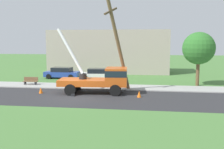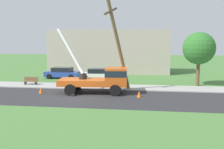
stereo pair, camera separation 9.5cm
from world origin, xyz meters
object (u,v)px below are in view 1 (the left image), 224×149
(traffic_cone_curbside, at_px, (117,88))
(park_bench, at_px, (31,81))
(utility_truck, at_px, (102,78))
(traffic_cone_behind, at_px, (41,90))
(parked_sedan_blue, at_px, (62,73))
(traffic_cone_ahead, at_px, (139,94))
(parked_sedan_white, at_px, (98,74))
(leaning_utility_pole, at_px, (119,46))
(roadside_tree_near, at_px, (199,48))

(traffic_cone_curbside, distance_m, park_bench, 9.92)
(utility_truck, height_order, traffic_cone_behind, utility_truck)
(traffic_cone_behind, distance_m, traffic_cone_curbside, 7.09)
(traffic_cone_curbside, xyz_separation_m, parked_sedan_blue, (-8.09, 7.82, 0.43))
(traffic_cone_ahead, distance_m, parked_sedan_blue, 14.52)
(parked_sedan_blue, bearing_deg, traffic_cone_curbside, -44.04)
(parked_sedan_white, bearing_deg, traffic_cone_curbside, -65.60)
(utility_truck, bearing_deg, parked_sedan_white, 103.54)
(utility_truck, bearing_deg, traffic_cone_curbside, 40.83)
(leaning_utility_pole, bearing_deg, parked_sedan_blue, 135.49)
(leaning_utility_pole, xyz_separation_m, traffic_cone_behind, (-7.00, -1.61, -4.05))
(leaning_utility_pole, distance_m, parked_sedan_blue, 12.14)
(leaning_utility_pole, distance_m, traffic_cone_ahead, 5.00)
(utility_truck, distance_m, parked_sedan_white, 8.36)
(utility_truck, xyz_separation_m, leaning_utility_pole, (1.41, 0.77, 2.93))
(leaning_utility_pole, height_order, parked_sedan_white, leaning_utility_pole)
(utility_truck, relative_size, parked_sedan_blue, 1.56)
(traffic_cone_curbside, height_order, park_bench, park_bench)
(traffic_cone_behind, xyz_separation_m, roadside_tree_near, (14.99, 6.33, 3.71))
(traffic_cone_behind, bearing_deg, parked_sedan_white, 67.88)
(traffic_cone_behind, bearing_deg, park_bench, 125.58)
(parked_sedan_white, relative_size, roadside_tree_near, 0.79)
(park_bench, bearing_deg, parked_sedan_white, 37.16)
(leaning_utility_pole, height_order, roadside_tree_near, leaning_utility_pole)
(leaning_utility_pole, height_order, park_bench, leaning_utility_pole)
(utility_truck, distance_m, parked_sedan_blue, 11.25)
(traffic_cone_ahead, relative_size, traffic_cone_curbside, 1.00)
(leaning_utility_pole, xyz_separation_m, park_bench, (-9.87, 2.40, -3.87))
(traffic_cone_curbside, bearing_deg, park_bench, 167.78)
(parked_sedan_blue, height_order, roadside_tree_near, roadside_tree_near)
(leaning_utility_pole, distance_m, traffic_cone_curbside, 4.07)
(traffic_cone_curbside, relative_size, roadside_tree_near, 0.10)
(traffic_cone_ahead, distance_m, roadside_tree_near, 9.80)
(traffic_cone_ahead, relative_size, parked_sedan_white, 0.12)
(park_bench, relative_size, roadside_tree_near, 0.28)
(leaning_utility_pole, bearing_deg, traffic_cone_ahead, -46.27)
(traffic_cone_ahead, xyz_separation_m, traffic_cone_curbside, (-2.20, 2.41, 0.00))
(utility_truck, distance_m, roadside_tree_near, 11.19)
(utility_truck, height_order, parked_sedan_white, utility_truck)
(traffic_cone_behind, height_order, parked_sedan_blue, parked_sedan_blue)
(roadside_tree_near, bearing_deg, parked_sedan_blue, 168.16)
(traffic_cone_curbside, relative_size, parked_sedan_white, 0.12)
(utility_truck, xyz_separation_m, parked_sedan_blue, (-6.85, 8.89, -0.70))
(utility_truck, xyz_separation_m, traffic_cone_behind, (-5.59, -0.84, -1.13))
(utility_truck, distance_m, park_bench, 9.08)
(park_bench, bearing_deg, traffic_cone_curbside, -12.22)
(traffic_cone_behind, height_order, park_bench, park_bench)
(utility_truck, distance_m, traffic_cone_ahead, 3.86)
(traffic_cone_behind, distance_m, parked_sedan_white, 9.67)
(leaning_utility_pole, bearing_deg, parked_sedan_white, 114.64)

